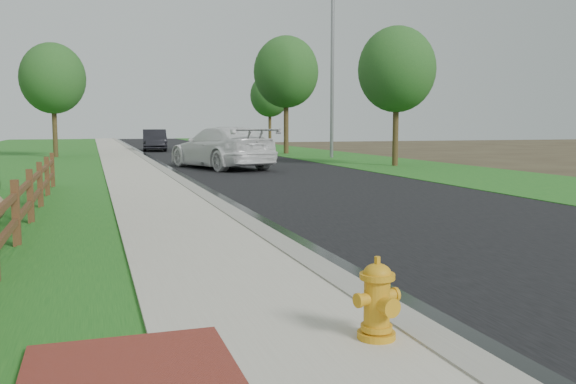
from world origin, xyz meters
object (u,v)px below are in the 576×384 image
object	(u,v)px
ranch_fence	(24,201)
streetlight	(329,59)
dark_car_mid	(222,142)
fire_hydrant	(377,301)
white_suv	(221,148)

from	to	relation	value
ranch_fence	streetlight	distance (m)	26.38
dark_car_mid	streetlight	size ratio (longest dim) A/B	0.47
fire_hydrant	white_suv	distance (m)	22.25
fire_hydrant	ranch_fence	bearing A→B (deg)	116.84
dark_car_mid	fire_hydrant	bearing A→B (deg)	100.47
dark_car_mid	streetlight	xyz separation A→B (m)	(4.93, -6.71, 4.86)
dark_car_mid	white_suv	bearing A→B (deg)	98.23
ranch_fence	dark_car_mid	size ratio (longest dim) A/B	3.57
dark_car_mid	streetlight	world-z (taller)	streetlight
fire_hydrant	dark_car_mid	xyz separation A→B (m)	(5.89, 35.19, 0.39)
fire_hydrant	white_suv	size ratio (longest dim) A/B	0.12
fire_hydrant	dark_car_mid	distance (m)	35.68
fire_hydrant	streetlight	bearing A→B (deg)	69.19
ranch_fence	white_suv	distance (m)	16.51
ranch_fence	fire_hydrant	size ratio (longest dim) A/B	23.17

